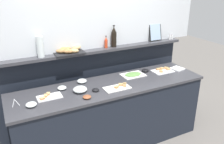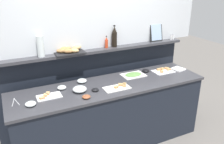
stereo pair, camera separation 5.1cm
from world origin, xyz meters
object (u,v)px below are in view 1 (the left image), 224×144
(sandwich_platter_side, at_px, (118,87))
(condiment_bowl_red, at_px, (96,90))
(glass_bowl_medium, at_px, (82,81))
(serving_tongs, at_px, (15,103))
(glass_bowl_extra, at_px, (62,88))
(cold_cuts_platter, at_px, (133,75))
(napkin_stack, at_px, (177,69))
(wine_bottle_dark, at_px, (114,37))
(water_carafe, at_px, (40,47))
(hot_sauce_bottle, at_px, (106,43))
(glass_bowl_small, at_px, (80,90))
(condiment_bowl_dark, at_px, (87,97))
(bread_basket, at_px, (69,50))
(sandwich_platter_front, at_px, (163,70))
(glass_bowl_large, at_px, (31,105))
(framed_picture, at_px, (155,32))
(sandwich_platter_rear, at_px, (48,97))
(condiment_bowl_teal, at_px, (145,70))
(pepper_shaker, at_px, (172,37))

(sandwich_platter_side, distance_m, condiment_bowl_red, 0.30)
(glass_bowl_medium, distance_m, serving_tongs, 0.89)
(glass_bowl_extra, relative_size, serving_tongs, 0.62)
(cold_cuts_platter, relative_size, napkin_stack, 1.95)
(wine_bottle_dark, xyz_separation_m, water_carafe, (-1.06, -0.01, -0.01))
(glass_bowl_medium, xyz_separation_m, hot_sauce_bottle, (0.47, 0.23, 0.42))
(serving_tongs, bearing_deg, glass_bowl_small, -4.94)
(condiment_bowl_dark, relative_size, bread_basket, 0.25)
(sandwich_platter_front, relative_size, serving_tongs, 1.66)
(glass_bowl_extra, height_order, napkin_stack, glass_bowl_extra)
(glass_bowl_large, height_order, framed_picture, framed_picture)
(sandwich_platter_front, bearing_deg, glass_bowl_medium, 173.34)
(glass_bowl_medium, xyz_separation_m, wine_bottle_dark, (0.60, 0.23, 0.49))
(glass_bowl_medium, bearing_deg, glass_bowl_small, -114.66)
(sandwich_platter_rear, height_order, glass_bowl_small, glass_bowl_small)
(sandwich_platter_front, distance_m, wine_bottle_dark, 0.89)
(sandwich_platter_front, xyz_separation_m, water_carafe, (-1.69, 0.36, 0.49))
(hot_sauce_bottle, distance_m, bread_basket, 0.56)
(glass_bowl_medium, xyz_separation_m, condiment_bowl_dark, (-0.10, -0.44, -0.01))
(cold_cuts_platter, height_order, bread_basket, bread_basket)
(glass_bowl_medium, xyz_separation_m, bread_basket, (-0.09, 0.23, 0.38))
(glass_bowl_extra, bearing_deg, condiment_bowl_teal, 1.90)
(condiment_bowl_dark, relative_size, pepper_shaker, 1.16)
(condiment_bowl_teal, height_order, wine_bottle_dark, wine_bottle_dark)
(hot_sauce_bottle, bearing_deg, glass_bowl_small, -140.47)
(glass_bowl_large, height_order, condiment_bowl_red, glass_bowl_large)
(condiment_bowl_dark, xyz_separation_m, wine_bottle_dark, (0.70, 0.68, 0.49))
(pepper_shaker, bearing_deg, condiment_bowl_red, -161.61)
(condiment_bowl_red, relative_size, framed_picture, 0.33)
(condiment_bowl_teal, height_order, water_carafe, water_carafe)
(condiment_bowl_red, distance_m, water_carafe, 0.89)
(sandwich_platter_front, distance_m, cold_cuts_platter, 0.49)
(condiment_bowl_teal, bearing_deg, condiment_bowl_red, -163.39)
(glass_bowl_large, xyz_separation_m, bread_basket, (0.63, 0.57, 0.38))
(wine_bottle_dark, bearing_deg, glass_bowl_extra, -160.62)
(condiment_bowl_dark, bearing_deg, glass_bowl_medium, 77.29)
(sandwich_platter_rear, distance_m, hot_sauce_bottle, 1.16)
(glass_bowl_small, bearing_deg, napkin_stack, 2.42)
(sandwich_platter_rear, xyz_separation_m, water_carafe, (0.04, 0.44, 0.49))
(sandwich_platter_side, relative_size, napkin_stack, 1.99)
(glass_bowl_medium, distance_m, hot_sauce_bottle, 0.68)
(wine_bottle_dark, bearing_deg, glass_bowl_small, -145.86)
(condiment_bowl_dark, bearing_deg, sandwich_platter_side, 10.25)
(wine_bottle_dark, height_order, hot_sauce_bottle, wine_bottle_dark)
(glass_bowl_large, xyz_separation_m, condiment_bowl_red, (0.78, 0.03, -0.01))
(glass_bowl_small, height_order, framed_picture, framed_picture)
(napkin_stack, height_order, framed_picture, framed_picture)
(condiment_bowl_teal, bearing_deg, pepper_shaker, 20.77)
(cold_cuts_platter, relative_size, glass_bowl_small, 1.90)
(framed_picture, bearing_deg, condiment_bowl_dark, -154.23)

